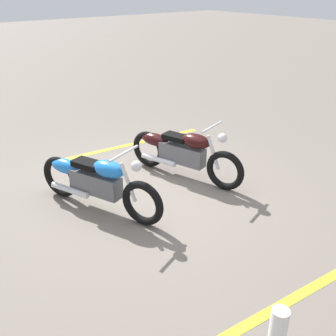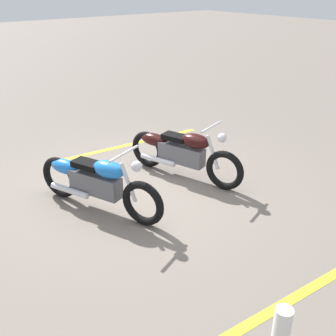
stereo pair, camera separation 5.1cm
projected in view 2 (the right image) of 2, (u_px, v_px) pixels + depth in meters
ground_plane at (141, 189)px, 6.54m from camera, size 60.00×60.00×0.00m
motorcycle_bright_foreground at (95, 181)px, 5.79m from camera, size 2.12×0.93×1.04m
motorcycle_dark_foreground at (181, 152)px, 6.77m from camera, size 2.16×0.86×1.04m
parking_stripe_near at (132, 144)px, 8.32m from camera, size 0.41×3.20×0.01m
parking_stripe_mid at (307, 290)px, 4.40m from camera, size 0.41×3.20×0.01m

